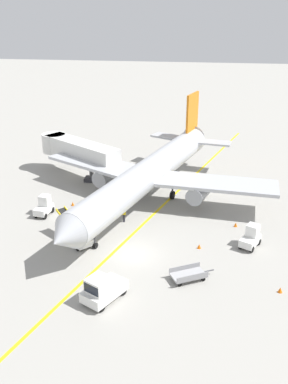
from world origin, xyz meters
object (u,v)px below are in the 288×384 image
object	(u,v)px
safety_cone_nose_left	(280,290)
safety_cone_wingtip_right	(199,246)
pushback_tug	(103,289)
belt_loader_forward_hold	(76,235)
baggage_tug_near_wing	(251,237)
jet_bridge	(75,150)
airliner	(150,173)
safety_cone_nose_right	(73,204)
safety_cone_wingtip_left	(236,225)
baggage_cart_loaded	(189,275)
baggage_tug_by_cargo_door	(44,206)
ground_crew_marshaller	(124,214)

from	to	relation	value
safety_cone_nose_left	safety_cone_wingtip_right	xyz separation A→B (m)	(-6.51, 5.84, 0.00)
pushback_tug	belt_loader_forward_hold	size ratio (longest dim) A/B	0.92
baggage_tug_near_wing	belt_loader_forward_hold	size ratio (longest dim) A/B	0.61
pushback_tug	jet_bridge	bearing A→B (deg)	111.06
airliner	safety_cone_nose_right	world-z (taller)	airliner
safety_cone_wingtip_left	belt_loader_forward_hold	bearing A→B (deg)	-159.91
baggage_tug_near_wing	safety_cone_wingtip_left	distance (m)	4.03
safety_cone_nose_right	safety_cone_wingtip_left	bearing A→B (deg)	-7.65
jet_bridge	baggage_tug_near_wing	bearing A→B (deg)	-35.81
jet_bridge	belt_loader_forward_hold	distance (m)	18.29
belt_loader_forward_hold	safety_cone_wingtip_right	size ratio (longest dim) A/B	10.10
pushback_tug	safety_cone_wingtip_left	distance (m)	17.38
jet_bridge	baggage_cart_loaded	distance (m)	27.39
belt_loader_forward_hold	safety_cone_wingtip_right	distance (m)	11.64
pushback_tug	baggage_tug_by_cargo_door	size ratio (longest dim) A/B	1.60
jet_bridge	safety_cone_nose_left	world-z (taller)	jet_bridge
baggage_tug_near_wing	ground_crew_marshaller	bearing A→B (deg)	166.12
jet_bridge	safety_cone_nose_left	distance (m)	32.63
baggage_tug_near_wing	ground_crew_marshaller	xyz separation A→B (m)	(-12.64, 3.12, -0.02)
ground_crew_marshaller	airliner	bearing A→B (deg)	71.93
belt_loader_forward_hold	safety_cone_nose_right	size ratio (longest dim) A/B	10.10
safety_cone_nose_left	safety_cone_nose_right	xyz separation A→B (m)	(-20.92, 13.18, 0.00)
baggage_tug_by_cargo_door	safety_cone_wingtip_left	xyz separation A→B (m)	(20.26, 0.21, -0.71)
jet_bridge	safety_cone_wingtip_left	distance (m)	23.76
jet_bridge	safety_cone_wingtip_left	bearing A→B (deg)	-30.01
belt_loader_forward_hold	pushback_tug	bearing A→B (deg)	-60.82
pushback_tug	safety_cone_wingtip_left	xyz separation A→B (m)	(10.53, 13.80, -0.77)
jet_bridge	safety_cone_nose_right	xyz separation A→B (m)	(2.44, -9.36, -3.32)
baggage_cart_loaded	ground_crew_marshaller	size ratio (longest dim) A/B	2.16
belt_loader_forward_hold	safety_cone_nose_left	xyz separation A→B (m)	(18.12, -5.23, -0.56)
baggage_cart_loaded	safety_cone_nose_left	distance (m)	7.24
baggage_tug_near_wing	safety_cone_nose_left	bearing A→B (deg)	-75.57
jet_bridge	pushback_tug	xyz separation A→B (m)	(9.85, -25.57, -2.55)
pushback_tug	belt_loader_forward_hold	xyz separation A→B (m)	(-4.62, 8.27, -0.22)
airliner	jet_bridge	bearing A→B (deg)	148.72
pushback_tug	baggage_tug_near_wing	bearing A→B (deg)	40.55
jet_bridge	baggage_tug_near_wing	world-z (taller)	jet_bridge
jet_bridge	ground_crew_marshaller	distance (m)	15.52
jet_bridge	pushback_tug	world-z (taller)	jet_bridge
baggage_cart_loaded	safety_cone_wingtip_left	bearing A→B (deg)	67.37
ground_crew_marshaller	safety_cone_wingtip_left	distance (m)	11.50
baggage_tug_near_wing	safety_cone_nose_right	world-z (taller)	baggage_tug_near_wing
baggage_cart_loaded	safety_cone_wingtip_right	size ratio (longest dim) A/B	8.34
pushback_tug	baggage_tug_near_wing	size ratio (longest dim) A/B	1.49
safety_cone_nose_left	safety_cone_wingtip_left	distance (m)	11.17
jet_bridge	safety_cone_nose_right	size ratio (longest dim) A/B	27.41
pushback_tug	baggage_cart_loaded	size ratio (longest dim) A/B	1.11
safety_cone_nose_left	safety_cone_wingtip_right	bearing A→B (deg)	138.09
ground_crew_marshaller	safety_cone_nose_left	world-z (taller)	ground_crew_marshaller
airliner	safety_cone_wingtip_left	distance (m)	11.33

